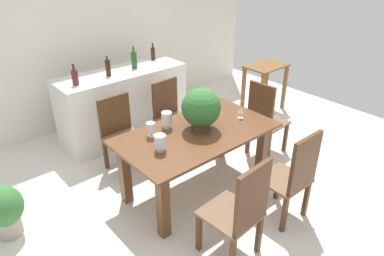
% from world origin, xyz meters
% --- Properties ---
extents(ground_plane, '(7.04, 7.04, 0.00)m').
position_xyz_m(ground_plane, '(0.00, 0.00, 0.00)').
color(ground_plane, silver).
extents(back_wall, '(6.40, 0.10, 2.60)m').
position_xyz_m(back_wall, '(0.00, 2.60, 1.30)').
color(back_wall, silver).
rests_on(back_wall, ground).
extents(dining_table, '(1.72, 0.97, 0.76)m').
position_xyz_m(dining_table, '(0.00, 0.10, 0.61)').
color(dining_table, brown).
rests_on(dining_table, ground).
extents(chair_far_left, '(0.46, 0.42, 0.93)m').
position_xyz_m(chair_far_left, '(-0.39, 1.09, 0.52)').
color(chair_far_left, '#4C2D19').
rests_on(chair_far_left, ground).
extents(chair_foot_end, '(0.49, 0.43, 1.05)m').
position_xyz_m(chair_foot_end, '(1.16, 0.09, 0.56)').
color(chair_foot_end, '#4C2D19').
rests_on(chair_foot_end, ground).
extents(chair_near_right, '(0.45, 0.44, 1.02)m').
position_xyz_m(chair_near_right, '(0.39, -0.90, 0.56)').
color(chair_near_right, '#4C2D19').
rests_on(chair_near_right, ground).
extents(chair_far_right, '(0.46, 0.43, 0.95)m').
position_xyz_m(chair_far_right, '(0.38, 1.09, 0.53)').
color(chair_far_right, '#4C2D19').
rests_on(chair_far_right, ground).
extents(chair_near_left, '(0.48, 0.50, 1.04)m').
position_xyz_m(chair_near_left, '(-0.38, -0.91, 0.56)').
color(chair_near_left, '#4C2D19').
rests_on(chair_near_left, ground).
extents(flower_centerpiece, '(0.42, 0.42, 0.47)m').
position_xyz_m(flower_centerpiece, '(0.08, 0.12, 1.00)').
color(flower_centerpiece, '#4C3828').
rests_on(flower_centerpiece, dining_table).
extents(crystal_vase_left, '(0.09, 0.09, 0.16)m').
position_xyz_m(crystal_vase_left, '(-0.43, 0.33, 0.86)').
color(crystal_vase_left, silver).
rests_on(crystal_vase_left, dining_table).
extents(crystal_vase_center_near, '(0.12, 0.12, 0.18)m').
position_xyz_m(crystal_vase_center_near, '(-0.53, 0.03, 0.86)').
color(crystal_vase_center_near, silver).
rests_on(crystal_vase_center_near, dining_table).
extents(crystal_vase_right, '(0.12, 0.12, 0.19)m').
position_xyz_m(crystal_vase_right, '(-0.19, 0.38, 0.87)').
color(crystal_vase_right, silver).
rests_on(crystal_vase_right, dining_table).
extents(wine_glass, '(0.06, 0.06, 0.14)m').
position_xyz_m(wine_glass, '(0.60, 0.01, 0.86)').
color(wine_glass, silver).
rests_on(wine_glass, dining_table).
extents(kitchen_counter, '(1.81, 0.63, 0.98)m').
position_xyz_m(kitchen_counter, '(0.08, 1.78, 0.49)').
color(kitchen_counter, silver).
rests_on(kitchen_counter, ground).
extents(wine_bottle_dark, '(0.08, 0.08, 0.31)m').
position_xyz_m(wine_bottle_dark, '(0.31, 1.78, 1.10)').
color(wine_bottle_dark, '#194C1E').
rests_on(wine_bottle_dark, kitchen_counter).
extents(wine_bottle_clear, '(0.06, 0.06, 0.25)m').
position_xyz_m(wine_bottle_clear, '(0.74, 1.93, 1.08)').
color(wine_bottle_clear, black).
rests_on(wine_bottle_clear, kitchen_counter).
extents(wine_bottle_tall, '(0.07, 0.07, 0.27)m').
position_xyz_m(wine_bottle_tall, '(-0.13, 1.73, 1.09)').
color(wine_bottle_tall, black).
rests_on(wine_bottle_tall, kitchen_counter).
extents(wine_bottle_amber, '(0.08, 0.08, 0.27)m').
position_xyz_m(wine_bottle_amber, '(-0.60, 1.70, 1.08)').
color(wine_bottle_amber, '#511E28').
rests_on(wine_bottle_amber, kitchen_counter).
extents(side_table, '(0.68, 0.47, 0.78)m').
position_xyz_m(side_table, '(2.33, 1.03, 0.58)').
color(side_table, brown).
rests_on(side_table, ground).
extents(potted_plant_floor, '(0.37, 0.37, 0.55)m').
position_xyz_m(potted_plant_floor, '(-1.87, 0.76, 0.31)').
color(potted_plant_floor, '#9E9384').
rests_on(potted_plant_floor, ground).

